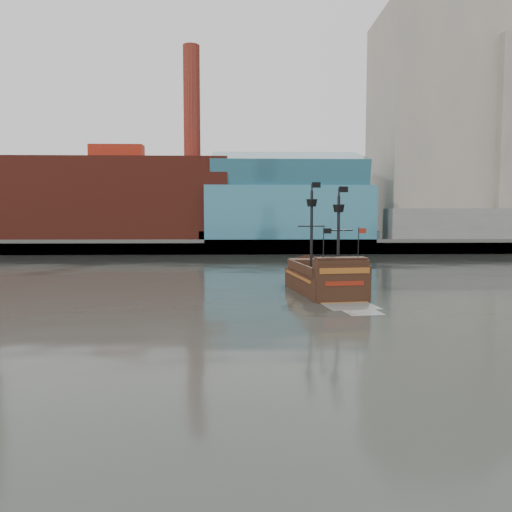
{
  "coord_description": "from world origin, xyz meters",
  "views": [
    {
      "loc": [
        1.03,
        -23.89,
        6.67
      ],
      "look_at": [
        2.15,
        9.25,
        4.0
      ],
      "focal_mm": 35.0,
      "sensor_mm": 36.0,
      "label": 1
    }
  ],
  "objects": [
    {
      "name": "ground",
      "position": [
        0.0,
        0.0,
        0.0
      ],
      "size": [
        400.0,
        400.0,
        0.0
      ],
      "primitive_type": "plane",
      "color": "#2A2E28",
      "rests_on": "ground"
    },
    {
      "name": "promenade_far",
      "position": [
        0.0,
        92.0,
        1.0
      ],
      "size": [
        220.0,
        60.0,
        2.0
      ],
      "primitive_type": "cube",
      "color": "slate",
      "rests_on": "ground"
    },
    {
      "name": "seawall",
      "position": [
        0.0,
        62.5,
        1.3
      ],
      "size": [
        220.0,
        1.0,
        2.6
      ],
      "primitive_type": "cube",
      "color": "#4C4C49",
      "rests_on": "ground"
    },
    {
      "name": "skyline",
      "position": [
        5.21,
        84.56,
        24.55
      ],
      "size": [
        149.0,
        45.0,
        62.0
      ],
      "color": "#7A6249",
      "rests_on": "promenade_far"
    },
    {
      "name": "pirate_ship",
      "position": [
        8.41,
        19.02,
        0.94
      ],
      "size": [
        5.87,
        14.27,
        10.37
      ],
      "rotation": [
        0.0,
        0.0,
        0.13
      ],
      "color": "black",
      "rests_on": "ground"
    }
  ]
}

